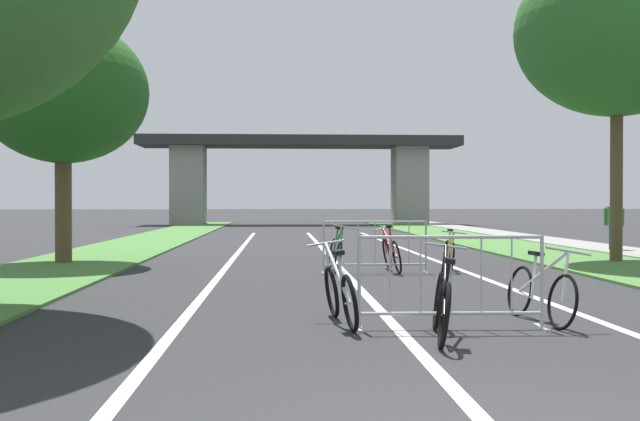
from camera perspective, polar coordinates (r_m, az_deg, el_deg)
The scene contains 18 objects.
grass_verge_left at distance 25.98m, azimuth -13.42°, elevation -2.46°, with size 2.92×52.98×0.05m, color #477A38.
grass_verge_right at distance 26.58m, azimuth 12.78°, elevation -2.38°, with size 2.92×52.98×0.05m, color #477A38.
sidewalk_path_right at distance 27.32m, azimuth 17.57°, elevation -2.29°, with size 1.81×52.98×0.08m, color gray.
lane_stripe_center at distance 19.28m, azimuth 0.81°, elevation -3.57°, with size 0.14×30.65×0.01m, color silver.
lane_stripe_right_lane at distance 19.60m, azimuth 8.05°, elevation -3.51°, with size 0.14×30.65×0.01m, color silver.
lane_stripe_left_lane at distance 19.27m, azimuth -6.56°, elevation -3.58°, with size 0.14×30.65×0.01m, color silver.
overpass_bridge at distance 47.72m, azimuth -1.54°, elevation 3.54°, with size 20.18×3.78×5.57m.
tree_left_oak_near at distance 18.27m, azimuth -18.96°, elevation 8.50°, with size 3.86×3.86×5.59m.
tree_right_oak_mid at distance 19.22m, azimuth 21.65°, elevation 12.58°, with size 4.70×4.70×7.42m.
crowd_barrier_nearest at distance 8.49m, azimuth 9.92°, elevation -5.47°, with size 2.11×0.49×1.05m.
crowd_barrier_second at distance 14.92m, azimuth 4.20°, elevation -2.83°, with size 2.11×0.45×1.05m.
bicycle_silver_0 at distance 8.70m, azimuth 1.52°, elevation -6.36°, with size 0.54×1.69×0.97m.
bicycle_green_1 at distance 15.31m, azimuth 1.16°, elevation -3.27°, with size 0.52×1.67×0.99m.
bicycle_white_2 at distance 9.22m, azimuth 16.42°, elevation -5.97°, with size 0.61×1.69×0.93m.
bicycle_black_3 at distance 7.89m, azimuth 9.24°, elevation -7.03°, with size 0.58×1.74×0.98m.
bicycle_red_4 at distance 15.35m, azimuth 5.44°, elevation -3.26°, with size 0.46×1.73×0.97m.
bicycle_yellow_5 at distance 15.75m, azimuth 9.78°, elevation -3.25°, with size 0.49×1.61×0.86m.
pedestrian_in_red_jacket at distance 22.79m, azimuth 21.45°, elevation -0.64°, with size 0.55×0.33×1.53m.
Camera 1 is at (-1.32, -3.86, 1.42)m, focal length 42.08 mm.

